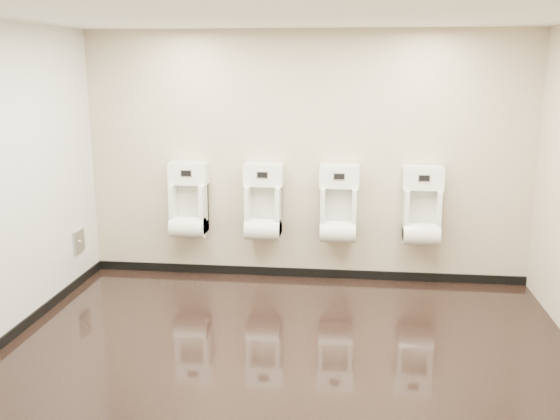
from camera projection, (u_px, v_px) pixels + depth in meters
The scene contains 13 objects.
ground at pixel (289, 341), 5.60m from camera, with size 5.00×3.50×0.00m, color black.
ceiling at pixel (291, 16), 4.96m from camera, with size 5.00×3.50×0.00m, color white.
back_wall at pixel (306, 158), 6.98m from camera, with size 5.00×0.02×2.80m, color #BEAE8E.
front_wall at pixel (260, 246), 3.59m from camera, with size 5.00×0.02×2.80m, color #BEAE8E.
left_wall at pixel (12, 182), 5.56m from camera, with size 0.02×3.50×2.80m, color #BEAE8E.
tile_overlay_left at pixel (12, 182), 5.56m from camera, with size 0.01×3.50×2.80m, color white.
skirting_back at pixel (304, 273), 7.27m from camera, with size 5.00×0.02×0.10m, color black.
skirting_left at pixel (27, 322), 5.87m from camera, with size 0.02×3.50×0.10m, color black.
access_panel at pixel (79, 241), 6.93m from camera, with size 0.04×0.25×0.25m.
urinal_0 at pixel (189, 205), 7.11m from camera, with size 0.45×0.34×0.84m.
urinal_1 at pixel (263, 207), 7.01m from camera, with size 0.45×0.34×0.84m.
urinal_2 at pixel (339, 209), 6.91m from camera, with size 0.45×0.34×0.84m.
urinal_3 at pixel (422, 211), 6.81m from camera, with size 0.45×0.34×0.84m.
Camera 1 is at (0.51, -5.16, 2.43)m, focal length 40.00 mm.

